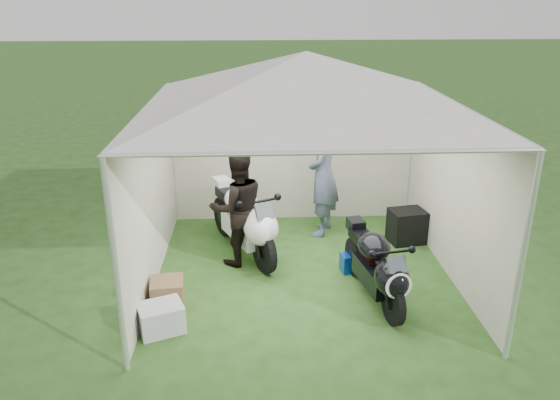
% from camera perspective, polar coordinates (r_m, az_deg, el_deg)
% --- Properties ---
extents(ground, '(80.00, 80.00, 0.00)m').
position_cam_1_polar(ground, '(7.69, 2.40, -7.56)').
color(ground, '#254918').
rests_on(ground, ground).
extents(canopy_tent, '(5.66, 5.66, 3.00)m').
position_cam_1_polar(canopy_tent, '(6.88, 2.69, 11.80)').
color(canopy_tent, silver).
rests_on(canopy_tent, ground).
extents(motorcycle_white, '(1.10, 1.93, 1.02)m').
position_cam_1_polar(motorcycle_white, '(7.97, -3.60, -1.98)').
color(motorcycle_white, black).
rests_on(motorcycle_white, ground).
extents(motorcycle_black, '(0.58, 1.76, 0.87)m').
position_cam_1_polar(motorcycle_black, '(6.91, 10.11, -6.79)').
color(motorcycle_black, black).
rests_on(motorcycle_black, ground).
extents(paddock_stand, '(0.38, 0.27, 0.26)m').
position_cam_1_polar(paddock_stand, '(7.73, 7.66, -6.48)').
color(paddock_stand, blue).
rests_on(paddock_stand, ground).
extents(person_dark_jacket, '(0.96, 0.85, 1.67)m').
position_cam_1_polar(person_dark_jacket, '(7.64, -4.42, -0.88)').
color(person_dark_jacket, black).
rests_on(person_dark_jacket, ground).
extents(person_blue_jacket, '(0.69, 0.84, 1.97)m').
position_cam_1_polar(person_blue_jacket, '(8.57, 4.58, 2.65)').
color(person_blue_jacket, slate).
rests_on(person_blue_jacket, ground).
extents(equipment_box, '(0.59, 0.50, 0.52)m').
position_cam_1_polar(equipment_box, '(8.70, 13.10, -2.67)').
color(equipment_box, black).
rests_on(equipment_box, ground).
extents(crate_0, '(0.60, 0.54, 0.33)m').
position_cam_1_polar(crate_0, '(6.54, -12.33, -11.94)').
color(crate_0, '#B9BDC2').
rests_on(crate_0, ground).
extents(crate_1, '(0.43, 0.43, 0.35)m').
position_cam_1_polar(crate_1, '(6.98, -11.66, -9.50)').
color(crate_1, brown).
rests_on(crate_1, ground).
extents(crate_2, '(0.33, 0.30, 0.20)m').
position_cam_1_polar(crate_2, '(6.78, -11.72, -11.27)').
color(crate_2, silver).
rests_on(crate_2, ground).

